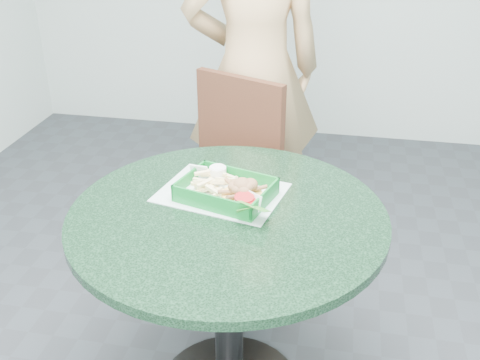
% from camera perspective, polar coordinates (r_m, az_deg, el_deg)
% --- Properties ---
extents(cafe_table, '(0.98, 0.98, 0.75)m').
position_cam_1_polar(cafe_table, '(1.82, -1.21, -8.38)').
color(cafe_table, black).
rests_on(cafe_table, floor).
extents(dining_chair, '(0.44, 0.44, 0.93)m').
position_cam_1_polar(dining_chair, '(2.48, -0.51, 0.92)').
color(dining_chair, '#3A220E').
rests_on(dining_chair, floor).
extents(diner_person, '(0.90, 0.74, 2.12)m').
position_cam_1_polar(diner_person, '(2.59, 1.49, 14.51)').
color(diner_person, tan).
rests_on(diner_person, floor).
extents(placemat, '(0.44, 0.36, 0.00)m').
position_cam_1_polar(placemat, '(1.83, -1.88, -1.82)').
color(placemat, silver).
rests_on(placemat, cafe_table).
extents(food_basket, '(0.28, 0.20, 0.06)m').
position_cam_1_polar(food_basket, '(1.79, -1.41, -1.90)').
color(food_basket, '#0C7228').
rests_on(food_basket, placemat).
extents(crab_sandwich, '(0.13, 0.13, 0.08)m').
position_cam_1_polar(crab_sandwich, '(1.76, 0.48, -1.30)').
color(crab_sandwich, gold).
rests_on(crab_sandwich, food_basket).
extents(fries_pile, '(0.15, 0.16, 0.05)m').
position_cam_1_polar(fries_pile, '(1.80, -2.90, -0.92)').
color(fries_pile, '#FFE9A2').
rests_on(fries_pile, food_basket).
extents(sauce_ramekin, '(0.06, 0.06, 0.03)m').
position_cam_1_polar(sauce_ramekin, '(1.85, -3.05, 0.23)').
color(sauce_ramekin, white).
rests_on(sauce_ramekin, food_basket).
extents(garnish_cup, '(0.11, 0.11, 0.04)m').
position_cam_1_polar(garnish_cup, '(1.70, 1.62, -2.73)').
color(garnish_cup, beige).
rests_on(garnish_cup, food_basket).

